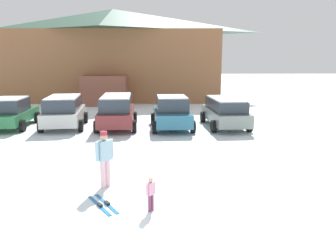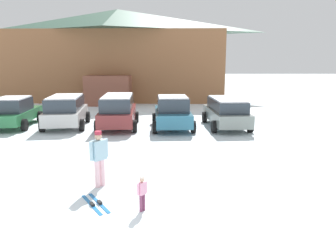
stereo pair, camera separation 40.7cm
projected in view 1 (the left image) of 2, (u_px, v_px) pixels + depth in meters
ground at (102, 249)px, 6.45m from camera, size 160.00×160.00×0.00m
ski_lodge at (114, 54)px, 31.07m from camera, size 19.96×11.37×8.27m
parked_green_coupe at (11, 113)px, 17.90m from camera, size 2.37×4.36×1.64m
parked_silver_wagon at (64, 111)px, 17.85m from camera, size 2.57×4.21×1.72m
parked_maroon_van at (117, 110)px, 17.84m from camera, size 2.34×4.58×1.77m
parked_teal_hatchback at (172, 112)px, 17.58m from camera, size 2.34×4.10×1.77m
parked_grey_wagon at (225, 111)px, 18.01m from camera, size 2.31×4.65×1.61m
skier_child_in_pink_snowsuit at (151, 192)px, 7.98m from camera, size 0.24×0.27×0.89m
skier_adult_in_blue_parka at (105, 156)px, 9.43m from camera, size 0.46×0.48×1.67m
pair_of_skis at (103, 204)px, 8.40m from camera, size 0.98×1.31×0.08m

